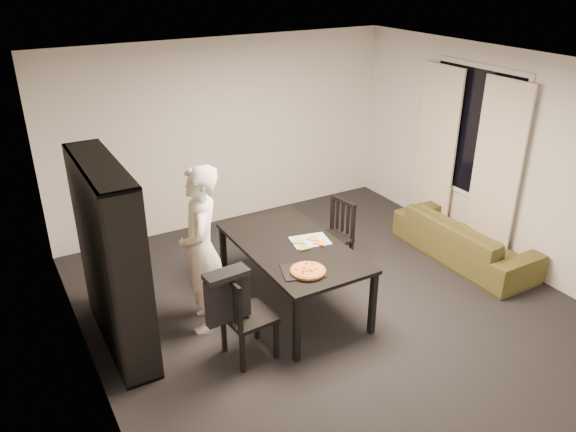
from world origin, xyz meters
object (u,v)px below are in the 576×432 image
person (201,250)px  sofa (465,239)px  baking_tray (303,271)px  chair_left (241,312)px  chair_right (336,231)px  dining_table (293,251)px  bookshelf (112,258)px  pepperoni_pizza (308,271)px

person → sofa: 3.47m
baking_tray → sofa: bearing=7.5°
chair_left → chair_right: bearing=-64.4°
dining_table → sofa: dining_table is taller
dining_table → bookshelf: bearing=171.0°
chair_right → sofa: bearing=59.2°
chair_right → pepperoni_pizza: size_ratio=2.56×
pepperoni_pizza → person: bearing=138.7°
person → pepperoni_pizza: bearing=71.5°
bookshelf → sofa: size_ratio=0.99×
chair_left → person: size_ratio=0.53×
bookshelf → baking_tray: 1.82m
chair_left → sofa: size_ratio=0.49×
chair_right → dining_table: bearing=-72.7°
person → dining_table: bearing=104.4°
bookshelf → person: 0.85m
baking_tray → dining_table: bearing=69.8°
bookshelf → pepperoni_pizza: (1.65, -0.86, -0.18)m
dining_table → chair_left: (-0.88, -0.55, -0.15)m
baking_tray → sofa: size_ratio=0.21×
chair_right → baking_tray: bearing=-57.3°
dining_table → person: bearing=171.7°
person → chair_right: bearing=121.9°
chair_right → sofa: chair_right is taller
bookshelf → dining_table: 1.85m
baking_tray → bookshelf: bearing=153.5°
pepperoni_pizza → sofa: bearing=8.7°
baking_tray → chair_left: bearing=-177.4°
chair_left → baking_tray: bearing=-91.2°
dining_table → baking_tray: 0.56m
chair_right → baking_tray: 1.45m
baking_tray → pepperoni_pizza: size_ratio=1.14×
chair_left → pepperoni_pizza: chair_left is taller
chair_left → baking_tray: (0.69, 0.03, 0.22)m
person → baking_tray: (0.78, -0.66, -0.13)m
bookshelf → baking_tray: size_ratio=4.75×
chair_left → sofa: chair_left is taller
bookshelf → chair_left: size_ratio=2.04×
chair_left → pepperoni_pizza: bearing=-95.4°
dining_table → chair_left: 1.05m
bookshelf → sofa: bearing=-6.2°
chair_right → chair_left: bearing=-70.0°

